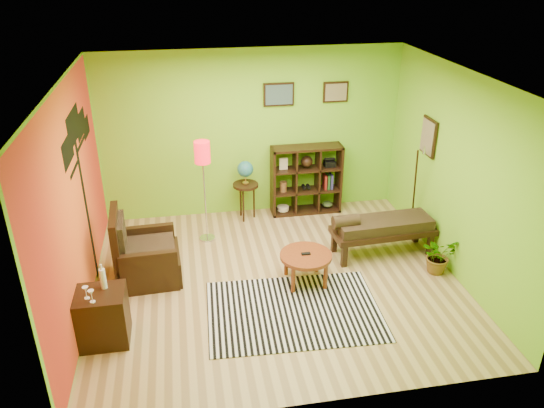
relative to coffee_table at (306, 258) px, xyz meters
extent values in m
plane|color=tan|center=(-0.39, 0.10, -0.37)|extent=(5.00, 5.00, 0.00)
cube|color=#7ECB24|center=(-0.39, 2.35, 1.03)|extent=(5.00, 0.04, 2.80)
cube|color=#7ECB24|center=(-0.39, -2.15, 1.03)|extent=(5.00, 0.04, 2.80)
cube|color=#7ECB24|center=(-2.89, 0.10, 1.03)|extent=(0.04, 4.50, 2.80)
cube|color=#7ECB24|center=(2.11, 0.10, 1.03)|extent=(0.04, 4.50, 2.80)
cube|color=white|center=(-0.39, 0.10, 2.43)|extent=(5.00, 4.50, 0.04)
cube|color=#DA5019|center=(-2.87, 0.10, 1.03)|extent=(0.01, 4.45, 2.75)
cube|color=black|center=(-2.85, 0.65, 0.68)|extent=(0.01, 0.14, 2.10)
cube|color=black|center=(-2.85, 0.15, 1.68)|extent=(0.01, 0.65, 0.32)
cube|color=black|center=(-2.85, 0.70, 1.81)|extent=(0.01, 0.85, 0.40)
cube|color=black|center=(-2.85, 1.20, 1.68)|extent=(0.01, 0.70, 0.32)
cube|color=black|center=(-2.85, 1.55, 1.53)|extent=(0.01, 0.50, 0.26)
cube|color=black|center=(0.06, 2.32, 1.68)|extent=(0.50, 0.03, 0.38)
cube|color=#476563|center=(0.06, 2.29, 1.68)|extent=(0.44, 0.01, 0.32)
cube|color=black|center=(1.01, 2.32, 1.68)|extent=(0.42, 0.03, 0.34)
cube|color=#91835D|center=(1.01, 2.29, 1.68)|extent=(0.36, 0.01, 0.28)
cube|color=black|center=(2.08, 1.00, 1.28)|extent=(0.03, 0.44, 0.56)
cube|color=#91835D|center=(2.05, 1.00, 1.28)|extent=(0.01, 0.38, 0.50)
cylinder|color=black|center=(1.96, 1.00, 0.41)|extent=(0.23, 0.34, 1.46)
cone|color=silver|center=(1.96, 0.85, 1.15)|extent=(0.08, 0.09, 0.16)
cube|color=silver|center=(-0.30, -0.63, -0.37)|extent=(2.25, 1.62, 0.01)
cylinder|color=maroon|center=(0.00, 0.00, 0.04)|extent=(0.71, 0.71, 0.05)
cylinder|color=maroon|center=(0.22, 0.22, -0.18)|extent=(0.06, 0.06, 0.38)
cylinder|color=maroon|center=(-0.22, 0.22, -0.18)|extent=(0.06, 0.06, 0.38)
cylinder|color=maroon|center=(0.22, -0.22, -0.18)|extent=(0.06, 0.06, 0.38)
cylinder|color=maroon|center=(-0.22, -0.22, -0.18)|extent=(0.06, 0.06, 0.38)
cube|color=black|center=(0.00, 0.00, 0.07)|extent=(0.12, 0.05, 0.02)
cube|color=black|center=(-2.11, 0.49, -0.19)|extent=(0.87, 0.85, 0.38)
cube|color=black|center=(-2.51, 0.47, 0.15)|extent=(0.13, 0.82, 1.04)
cube|color=black|center=(-2.09, 0.11, -0.07)|extent=(0.76, 0.13, 0.61)
cube|color=black|center=(-2.13, 0.88, -0.07)|extent=(0.76, 0.13, 0.61)
cube|color=#EFB96A|center=(-2.08, 0.50, 0.07)|extent=(0.69, 0.67, 0.13)
cube|color=#EFB96A|center=(-2.43, 0.48, 0.33)|extent=(0.11, 0.61, 0.47)
cube|color=black|center=(-2.59, -0.77, -0.05)|extent=(0.56, 0.51, 0.66)
cylinder|color=white|center=(-2.54, -0.67, 0.41)|extent=(0.07, 0.07, 0.25)
cylinder|color=white|center=(-2.54, -0.67, 0.56)|extent=(0.02, 0.02, 0.07)
cylinder|color=white|center=(-2.71, -0.85, 0.29)|extent=(0.06, 0.06, 0.01)
cylinder|color=white|center=(-2.71, -0.85, 0.34)|extent=(0.01, 0.01, 0.09)
cone|color=white|center=(-2.71, -0.85, 0.41)|extent=(0.07, 0.07, 0.06)
cylinder|color=white|center=(-2.64, -0.93, 0.29)|extent=(0.06, 0.06, 0.01)
cylinder|color=white|center=(-2.64, -0.93, 0.34)|extent=(0.01, 0.01, 0.09)
cone|color=white|center=(-2.64, -0.93, 0.41)|extent=(0.07, 0.07, 0.06)
cylinder|color=silver|center=(-1.26, 1.44, -0.36)|extent=(0.25, 0.25, 0.03)
cylinder|color=silver|center=(-1.26, 1.44, 0.38)|extent=(0.02, 0.02, 1.51)
cylinder|color=red|center=(-1.26, 1.44, 1.09)|extent=(0.24, 0.24, 0.33)
cylinder|color=black|center=(-0.55, 2.05, 0.24)|extent=(0.43, 0.43, 0.04)
cylinder|color=black|center=(-0.41, 2.06, -0.08)|extent=(0.03, 0.03, 0.60)
cylinder|color=black|center=(-0.63, 2.16, -0.08)|extent=(0.03, 0.03, 0.60)
cylinder|color=black|center=(-0.61, 1.92, -0.08)|extent=(0.03, 0.03, 0.60)
cylinder|color=gold|center=(-0.55, 2.05, 0.28)|extent=(0.11, 0.11, 0.02)
cylinder|color=gold|center=(-0.55, 2.05, 0.35)|extent=(0.02, 0.02, 0.11)
sphere|color=#1148A8|center=(-0.55, 2.05, 0.53)|extent=(0.27, 0.27, 0.27)
cube|color=black|center=(-0.07, 2.13, 0.23)|extent=(0.04, 0.35, 1.20)
cube|color=black|center=(1.09, 2.13, 0.23)|extent=(0.04, 0.35, 1.20)
cube|color=black|center=(0.51, 2.13, -0.35)|extent=(1.20, 0.35, 0.04)
cube|color=black|center=(0.51, 2.13, 0.81)|extent=(1.20, 0.35, 0.04)
cube|color=black|center=(0.31, 2.13, 0.23)|extent=(0.03, 0.33, 1.12)
cube|color=black|center=(0.71, 2.13, 0.23)|extent=(0.03, 0.33, 1.12)
cube|color=black|center=(0.51, 2.13, 0.03)|extent=(1.12, 0.33, 0.03)
cube|color=black|center=(0.51, 2.13, 0.43)|extent=(1.12, 0.33, 0.03)
cylinder|color=beige|center=(0.11, 2.13, -0.28)|extent=(0.20, 0.20, 0.07)
sphere|color=black|center=(0.51, 2.13, 0.56)|extent=(0.20, 0.20, 0.20)
cube|color=black|center=(0.91, 2.13, 0.50)|extent=(0.18, 0.15, 0.10)
cylinder|color=black|center=(0.47, 2.13, 0.10)|extent=(0.06, 0.12, 0.06)
cylinder|color=black|center=(0.55, 2.13, 0.10)|extent=(0.06, 0.12, 0.06)
ellipsoid|color=#384C26|center=(0.91, 2.13, -0.27)|extent=(0.18, 0.18, 0.09)
cylinder|color=brown|center=(0.11, 2.13, 0.13)|extent=(0.12, 0.12, 0.18)
cube|color=beige|center=(0.11, 2.13, 0.55)|extent=(0.14, 0.03, 0.20)
cube|color=maroon|center=(0.84, 2.13, 0.17)|extent=(0.04, 0.18, 0.26)
cube|color=#1E4C1E|center=(0.89, 2.13, 0.17)|extent=(0.04, 0.18, 0.26)
cube|color=navy|center=(0.95, 2.13, 0.17)|extent=(0.04, 0.18, 0.26)
cube|color=black|center=(1.31, 0.54, 0.01)|extent=(1.56, 0.63, 0.09)
cube|color=#EFB96A|center=(1.31, 0.54, 0.13)|extent=(1.45, 0.56, 0.15)
cylinder|color=#EFB96A|center=(0.71, 0.50, 0.24)|extent=(0.39, 0.22, 0.20)
cube|color=black|center=(1.97, 0.79, -0.21)|extent=(0.08, 0.08, 0.34)
cube|color=black|center=(0.62, 0.72, -0.21)|extent=(0.08, 0.08, 0.34)
cube|color=black|center=(2.00, 0.35, -0.21)|extent=(0.08, 0.08, 0.34)
cube|color=black|center=(0.64, 0.28, -0.21)|extent=(0.08, 0.08, 0.34)
imported|color=#26661E|center=(1.91, -0.08, -0.17)|extent=(0.60, 0.64, 0.42)
camera|label=1|loc=(-1.53, -5.99, 3.80)|focal=35.00mm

